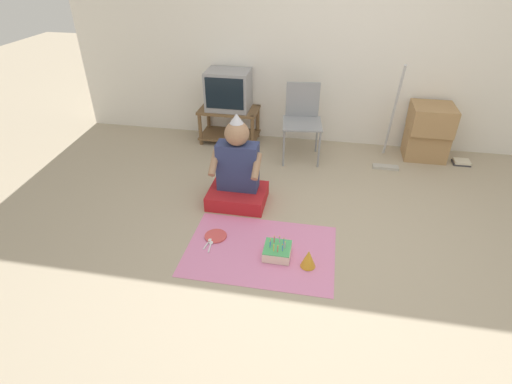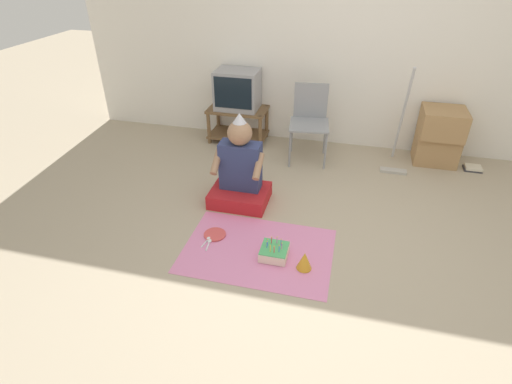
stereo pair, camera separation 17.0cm
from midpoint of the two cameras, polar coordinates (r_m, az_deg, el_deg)
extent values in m
plane|color=tan|center=(3.34, 10.13, -8.55)|extent=(16.00, 16.00, 0.00)
cube|color=white|center=(4.82, 14.28, 20.83)|extent=(6.40, 0.06, 2.55)
cube|color=brown|center=(4.99, -1.62, 11.70)|extent=(0.72, 0.42, 0.03)
cube|color=brown|center=(5.11, -1.56, 8.24)|extent=(0.72, 0.42, 0.02)
cylinder|color=brown|center=(5.00, -5.79, 9.17)|extent=(0.04, 0.04, 0.42)
cylinder|color=brown|center=(4.83, 1.61, 8.48)|extent=(0.04, 0.04, 0.42)
cylinder|color=brown|center=(5.31, -4.51, 10.66)|extent=(0.04, 0.04, 0.42)
cylinder|color=brown|center=(5.15, 2.50, 10.03)|extent=(0.04, 0.04, 0.42)
cube|color=#99999E|center=(4.92, -1.64, 14.42)|extent=(0.51, 0.38, 0.46)
cube|color=black|center=(4.74, -2.28, 13.89)|extent=(0.45, 0.01, 0.36)
cube|color=gray|center=(4.51, 8.71, 9.47)|extent=(0.47, 0.48, 0.02)
cube|color=gray|center=(4.64, 8.91, 12.73)|extent=(0.38, 0.06, 0.40)
cylinder|color=gray|center=(4.42, 5.96, 6.07)|extent=(0.02, 0.02, 0.43)
cylinder|color=gray|center=(4.43, 10.98, 5.71)|extent=(0.02, 0.02, 0.43)
cylinder|color=gray|center=(4.78, 6.16, 8.14)|extent=(0.02, 0.02, 0.43)
cylinder|color=gray|center=(4.79, 10.82, 7.80)|extent=(0.02, 0.02, 0.43)
cube|color=#A87F51|center=(5.00, 25.20, 5.61)|extent=(0.46, 0.35, 0.33)
cube|color=#A87F51|center=(4.88, 26.05, 8.89)|extent=(0.45, 0.44, 0.30)
cube|color=#B2ADA3|center=(4.66, 20.01, 2.84)|extent=(0.28, 0.09, 0.03)
cylinder|color=#B7B7BC|center=(4.59, 21.21, 10.02)|extent=(0.03, 0.36, 1.11)
cube|color=#333338|center=(5.08, 29.36, 2.87)|extent=(0.18, 0.14, 0.02)
cube|color=beige|center=(5.07, 29.49, 3.07)|extent=(0.17, 0.14, 0.02)
cube|color=red|center=(3.85, -1.05, -0.52)|extent=(0.54, 0.44, 0.14)
cube|color=navy|center=(3.73, -0.92, 3.73)|extent=(0.38, 0.18, 0.46)
sphere|color=#9E7556|center=(3.59, -0.96, 8.41)|extent=(0.23, 0.23, 0.23)
cone|color=silver|center=(3.53, -0.98, 10.52)|extent=(0.12, 0.12, 0.09)
cylinder|color=#9E7556|center=(3.66, -4.34, 4.36)|extent=(0.06, 0.25, 0.20)
cylinder|color=#9E7556|center=(3.57, 1.71, 3.65)|extent=(0.06, 0.25, 0.20)
cube|color=pink|center=(3.30, 1.75, -8.35)|extent=(1.21, 0.85, 0.01)
cube|color=#F4E0C6|center=(3.23, 4.15, -8.61)|extent=(0.22, 0.22, 0.08)
cube|color=#4CB266|center=(3.20, 4.18, -8.02)|extent=(0.21, 0.21, 0.01)
cylinder|color=#E58CCC|center=(3.17, 5.24, -7.84)|extent=(0.01, 0.01, 0.06)
sphere|color=#FFCC4C|center=(3.15, 5.27, -7.30)|extent=(0.01, 0.01, 0.01)
cylinder|color=#4C7FE5|center=(3.21, 5.13, -7.32)|extent=(0.01, 0.01, 0.06)
sphere|color=#FFCC4C|center=(3.18, 5.16, -6.79)|extent=(0.01, 0.01, 0.01)
cylinder|color=#E58CCC|center=(3.22, 4.54, -7.00)|extent=(0.01, 0.01, 0.06)
sphere|color=#FFCC4C|center=(3.20, 4.57, -6.47)|extent=(0.01, 0.01, 0.01)
cylinder|color=#EA4C4C|center=(3.22, 3.76, -7.00)|extent=(0.01, 0.01, 0.06)
sphere|color=#FFCC4C|center=(3.20, 3.78, -6.47)|extent=(0.01, 0.01, 0.01)
cylinder|color=#4C7FE5|center=(3.20, 3.20, -7.35)|extent=(0.01, 0.01, 0.06)
sphere|color=#FFCC4C|center=(3.17, 3.22, -6.81)|extent=(0.01, 0.01, 0.01)
cylinder|color=#4C7FE5|center=(3.18, 3.12, -7.63)|extent=(0.01, 0.01, 0.06)
sphere|color=#FFCC4C|center=(3.15, 3.14, -7.10)|extent=(0.01, 0.01, 0.01)
cylinder|color=yellow|center=(3.14, 3.61, -8.19)|extent=(0.01, 0.01, 0.06)
sphere|color=#FFCC4C|center=(3.12, 3.63, -7.66)|extent=(0.01, 0.01, 0.01)
cylinder|color=#EA4C4C|center=(3.14, 4.18, -8.32)|extent=(0.01, 0.01, 0.06)
sphere|color=#FFCC4C|center=(3.11, 4.21, -7.78)|extent=(0.01, 0.01, 0.01)
cylinder|color=#4C7FE5|center=(3.15, 4.88, -8.19)|extent=(0.01, 0.01, 0.06)
sphere|color=#FFCC4C|center=(3.12, 4.92, -7.65)|extent=(0.01, 0.01, 0.01)
cone|color=gold|center=(3.13, 8.52, -9.69)|extent=(0.12, 0.12, 0.15)
cylinder|color=#D84C4C|center=(3.46, -4.49, -6.08)|extent=(0.19, 0.19, 0.01)
ellipsoid|color=white|center=(3.42, -5.37, -6.64)|extent=(0.04, 0.05, 0.01)
cube|color=white|center=(3.38, -5.93, -7.36)|extent=(0.03, 0.10, 0.01)
ellipsoid|color=white|center=(3.40, -5.20, -6.99)|extent=(0.04, 0.05, 0.01)
cube|color=white|center=(3.35, -5.47, -7.78)|extent=(0.02, 0.10, 0.01)
camera|label=1|loc=(0.09, -88.56, 0.91)|focal=28.00mm
camera|label=2|loc=(0.09, 91.44, -0.91)|focal=28.00mm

